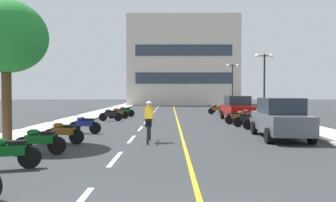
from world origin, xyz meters
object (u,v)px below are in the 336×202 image
(parked_car_mid, at_px, (237,108))
(motorcycle_8, at_px, (110,114))
(motorcycle_4, at_px, (85,124))
(roadside_tree, at_px, (6,37))
(motorcycle_3, at_px, (63,132))
(motorcycle_11, at_px, (217,109))
(motorcycle_1, at_px, (7,152))
(motorcycle_2, at_px, (39,141))
(parked_car_near, at_px, (280,118))
(motorcycle_12, at_px, (218,108))
(street_lamp_mid, at_px, (264,71))
(cyclist_rider, at_px, (149,121))
(motorcycle_9, at_px, (118,113))
(street_lamp_far, at_px, (233,76))
(motorcycle_5, at_px, (258,121))
(motorcycle_10, at_px, (125,111))
(motorcycle_7, at_px, (238,117))
(motorcycle_6, at_px, (247,119))

(parked_car_mid, xyz_separation_m, motorcycle_8, (-9.31, -0.59, -0.44))
(motorcycle_4, bearing_deg, roadside_tree, -122.81)
(motorcycle_3, bearing_deg, motorcycle_11, 62.88)
(motorcycle_1, relative_size, motorcycle_2, 0.98)
(parked_car_near, relative_size, motorcycle_4, 2.55)
(parked_car_near, distance_m, motorcycle_12, 17.63)
(street_lamp_mid, height_order, motorcycle_8, street_lamp_mid)
(motorcycle_8, relative_size, cyclist_rider, 0.96)
(motorcycle_1, height_order, motorcycle_9, same)
(street_lamp_far, xyz_separation_m, parked_car_mid, (-2.32, -12.98, -3.05))
(parked_car_mid, relative_size, motorcycle_2, 2.47)
(street_lamp_far, height_order, motorcycle_12, street_lamp_far)
(motorcycle_5, distance_m, cyclist_rider, 7.25)
(roadside_tree, bearing_deg, motorcycle_10, 79.92)
(parked_car_near, distance_m, motorcycle_2, 9.93)
(motorcycle_7, bearing_deg, motorcycle_5, -81.17)
(motorcycle_9, xyz_separation_m, cyclist_rider, (3.23, -11.51, 0.41))
(motorcycle_12, bearing_deg, motorcycle_11, -102.81)
(street_lamp_mid, height_order, parked_car_mid, street_lamp_mid)
(motorcycle_2, distance_m, motorcycle_11, 21.17)
(street_lamp_far, distance_m, motorcycle_9, 16.62)
(motorcycle_1, bearing_deg, motorcycle_11, 67.38)
(cyclist_rider, bearing_deg, motorcycle_3, -171.87)
(motorcycle_5, bearing_deg, motorcycle_1, -136.06)
(street_lamp_mid, distance_m, motorcycle_4, 14.85)
(motorcycle_3, xyz_separation_m, motorcycle_8, (-0.05, 9.99, 0.00))
(roadside_tree, relative_size, parked_car_mid, 1.32)
(parked_car_near, xyz_separation_m, motorcycle_4, (-9.20, 1.58, -0.44))
(street_lamp_mid, xyz_separation_m, motorcycle_12, (-2.40, 7.44, -3.30))
(parked_car_mid, bearing_deg, motorcycle_7, -101.23)
(street_lamp_far, xyz_separation_m, motorcycle_2, (-11.61, -25.70, -3.50))
(motorcycle_1, distance_m, motorcycle_10, 18.04)
(motorcycle_6, distance_m, motorcycle_7, 1.60)
(parked_car_mid, distance_m, motorcycle_6, 4.38)
(motorcycle_3, bearing_deg, motorcycle_7, 41.94)
(parked_car_mid, relative_size, motorcycle_11, 2.49)
(motorcycle_4, height_order, motorcycle_8, same)
(motorcycle_3, height_order, motorcycle_7, same)
(motorcycle_8, xyz_separation_m, motorcycle_9, (0.22, 2.00, 0.00))
(street_lamp_mid, bearing_deg, motorcycle_7, -126.88)
(parked_car_near, bearing_deg, motorcycle_5, 90.22)
(street_lamp_mid, xyz_separation_m, motorcycle_4, (-11.63, -8.61, -3.30))
(motorcycle_10, bearing_deg, motorcycle_12, 30.41)
(motorcycle_9, xyz_separation_m, motorcycle_11, (8.60, 5.13, 0.00))
(parked_car_near, bearing_deg, motorcycle_3, -170.59)
(street_lamp_far, xyz_separation_m, motorcycle_3, (-11.58, -23.56, -3.50))
(motorcycle_6, height_order, motorcycle_8, same)
(motorcycle_11, bearing_deg, motorcycle_4, -122.05)
(motorcycle_2, xyz_separation_m, motorcycle_4, (0.02, 5.24, 0.00))
(street_lamp_far, xyz_separation_m, motorcycle_6, (-2.67, -17.33, -3.50))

